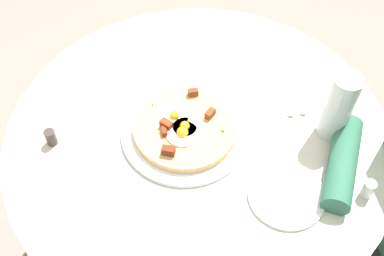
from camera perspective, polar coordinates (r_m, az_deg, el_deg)
name	(u,v)px	position (r m, az deg, el deg)	size (l,w,h in m)	color
ground_plane	(197,242)	(1.86, 0.56, -13.71)	(6.00, 6.00, 0.00)	gray
dining_table	(198,165)	(1.38, 0.74, -4.59)	(1.03, 1.03, 0.71)	beige
pizza_plate	(185,133)	(1.23, -0.82, -0.56)	(0.34, 0.34, 0.01)	white
breakfast_pizza	(185,128)	(1.22, -0.90, -0.04)	(0.27, 0.27, 0.05)	#DCB56E
bread_plate	(286,195)	(1.15, 11.44, -8.03)	(0.19, 0.19, 0.01)	silver
napkin	(288,92)	(1.36, 11.61, 4.34)	(0.17, 0.14, 0.00)	white
fork	(294,90)	(1.36, 12.36, 4.56)	(0.18, 0.01, 0.01)	silver
knife	(282,92)	(1.35, 10.92, 4.37)	(0.18, 0.01, 0.01)	silver
water_bottle	(339,107)	(1.22, 17.45, 2.46)	(0.07, 0.07, 0.20)	silver
salt_shaker	(368,189)	(1.19, 20.69, -7.00)	(0.03, 0.03, 0.05)	white
pepper_shaker	(51,137)	(1.26, -16.84, -1.09)	(0.03, 0.03, 0.05)	#3F3833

